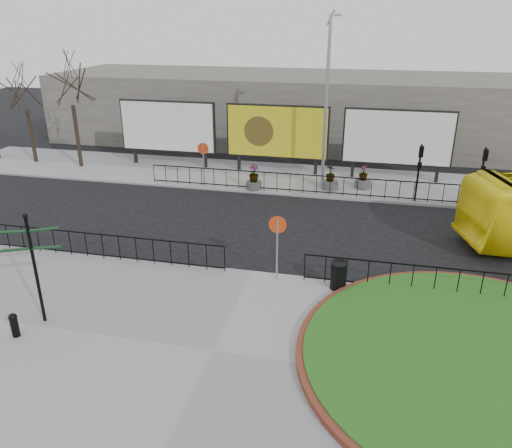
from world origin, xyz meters
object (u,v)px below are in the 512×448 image
(planter_b, at_px, (330,181))
(fingerpost_sign, at_px, (33,258))
(billboard_mid, at_px, (277,132))
(bollard, at_px, (14,324))
(planter_a, at_px, (254,180))
(lamp_post, at_px, (326,101))
(planter_c, at_px, (363,180))
(litter_bin, at_px, (339,275))

(planter_b, bearing_deg, fingerpost_sign, -116.99)
(billboard_mid, xyz_separation_m, bollard, (-4.51, -18.59, -2.05))
(bollard, bearing_deg, fingerpost_sign, 69.82)
(planter_b, bearing_deg, planter_a, -166.96)
(billboard_mid, relative_size, lamp_post, 0.67)
(planter_a, bearing_deg, planter_c, 15.21)
(lamp_post, xyz_separation_m, planter_c, (2.26, -0.00, -4.24))
(planter_a, distance_m, planter_c, 6.10)
(planter_b, bearing_deg, litter_bin, -83.53)
(planter_c, bearing_deg, bollard, -120.44)
(planter_a, height_order, planter_b, planter_a)
(billboard_mid, bearing_deg, planter_a, -99.84)
(lamp_post, xyz_separation_m, fingerpost_sign, (-7.17, -15.70, -2.50))
(billboard_mid, bearing_deg, lamp_post, -33.25)
(planter_a, relative_size, planter_c, 1.07)
(bollard, relative_size, planter_c, 0.59)
(fingerpost_sign, bearing_deg, lamp_post, 45.14)
(fingerpost_sign, distance_m, planter_b, 16.98)
(planter_c, bearing_deg, planter_a, -164.79)
(billboard_mid, xyz_separation_m, litter_bin, (4.74, -13.57, -1.97))
(bollard, xyz_separation_m, planter_a, (3.89, 15.02, 0.13))
(billboard_mid, distance_m, fingerpost_sign, 18.16)
(lamp_post, relative_size, bollard, 11.83)
(bollard, height_order, litter_bin, litter_bin)
(fingerpost_sign, bearing_deg, litter_bin, 4.40)
(bollard, height_order, planter_b, planter_b)
(fingerpost_sign, relative_size, litter_bin, 3.64)
(litter_bin, distance_m, planter_c, 11.61)
(planter_b, bearing_deg, lamp_post, 127.34)
(lamp_post, bearing_deg, bollard, -114.32)
(fingerpost_sign, xyz_separation_m, planter_a, (3.55, 14.10, -1.65))
(bollard, height_order, planter_a, planter_a)
(lamp_post, xyz_separation_m, bollard, (-7.51, -16.62, -4.28))
(lamp_post, height_order, litter_bin, lamp_post)
(lamp_post, distance_m, planter_c, 4.80)
(litter_bin, height_order, planter_a, planter_a)
(litter_bin, xyz_separation_m, planter_b, (-1.24, 10.95, -0.01))
(planter_c, bearing_deg, billboard_mid, 159.46)
(planter_c, bearing_deg, lamp_post, 180.00)
(billboard_mid, relative_size, planter_b, 4.52)
(litter_bin, relative_size, planter_b, 0.73)
(litter_bin, bearing_deg, planter_c, 87.43)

